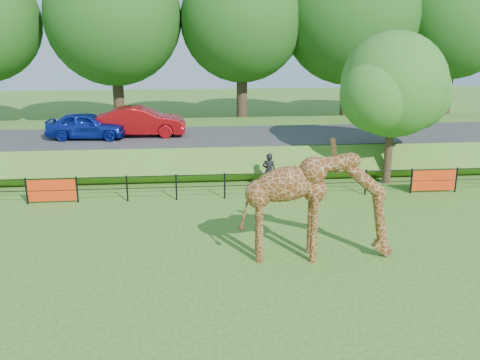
{
  "coord_description": "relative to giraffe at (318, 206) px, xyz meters",
  "views": [
    {
      "loc": [
        -1.23,
        -13.13,
        7.16
      ],
      "look_at": [
        0.28,
        3.99,
        2.0
      ],
      "focal_mm": 40.0,
      "sensor_mm": 36.0,
      "label": 1
    }
  ],
  "objects": [
    {
      "name": "perimeter_fence",
      "position": [
        -2.5,
        6.01,
        -1.15
      ],
      "size": [
        28.07,
        0.1,
        1.1
      ],
      "primitive_type": null,
      "color": "black",
      "rests_on": "ground"
    },
    {
      "name": "giraffe",
      "position": [
        0.0,
        0.0,
        0.0
      ],
      "size": [
        4.8,
        1.15,
        3.4
      ],
      "primitive_type": null,
      "rotation": [
        0.0,
        0.0,
        -0.06
      ],
      "color": "#5C3013",
      "rests_on": "ground"
    },
    {
      "name": "bg_tree_line",
      "position": [
        -0.61,
        20.01,
        5.49
      ],
      "size": [
        37.3,
        8.8,
        11.82
      ],
      "color": "#352517",
      "rests_on": "ground"
    },
    {
      "name": "tree_east",
      "position": [
        5.1,
        7.64,
        2.58
      ],
      "size": [
        5.4,
        4.71,
        6.76
      ],
      "color": "#352517",
      "rests_on": "ground"
    },
    {
      "name": "car_blue",
      "position": [
        -9.06,
        11.85,
        0.39
      ],
      "size": [
        4.05,
        1.9,
        1.34
      ],
      "primitive_type": "imported",
      "rotation": [
        0.0,
        0.0,
        1.49
      ],
      "color": "#1429A5",
      "rests_on": "road"
    },
    {
      "name": "road",
      "position": [
        -2.5,
        12.01,
        -0.34
      ],
      "size": [
        40.0,
        5.0,
        0.12
      ],
      "primitive_type": "cube",
      "color": "#333235",
      "rests_on": "embankment"
    },
    {
      "name": "ground",
      "position": [
        -2.5,
        -1.99,
        -1.7
      ],
      "size": [
        90.0,
        90.0,
        0.0
      ],
      "primitive_type": "plane",
      "color": "#316619",
      "rests_on": "ground"
    },
    {
      "name": "car_red",
      "position": [
        -6.41,
        12.29,
        0.47
      ],
      "size": [
        4.58,
        1.72,
        1.49
      ],
      "primitive_type": "imported",
      "rotation": [
        0.0,
        0.0,
        1.54
      ],
      "color": "#9F0B10",
      "rests_on": "road"
    },
    {
      "name": "visitor",
      "position": [
        -0.49,
        7.09,
        -0.88
      ],
      "size": [
        0.69,
        0.57,
        1.65
      ],
      "primitive_type": "imported",
      "rotation": [
        0.0,
        0.0,
        2.81
      ],
      "color": "black",
      "rests_on": "ground"
    },
    {
      "name": "embankment",
      "position": [
        -2.5,
        13.51,
        -1.05
      ],
      "size": [
        40.0,
        9.0,
        1.3
      ],
      "primitive_type": "cube",
      "color": "#316619",
      "rests_on": "ground"
    }
  ]
}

